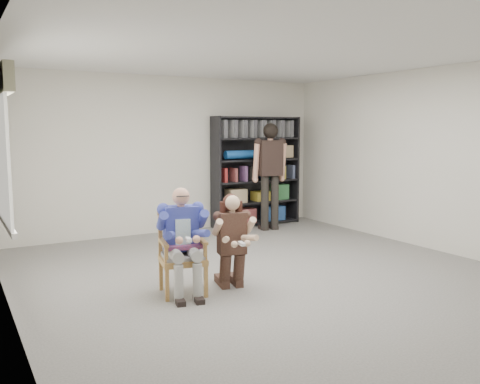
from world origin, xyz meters
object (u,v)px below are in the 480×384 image
kneeling_woman (233,242)px  bookshelf (256,171)px  armchair (183,253)px  standing_man (270,178)px  seated_man (182,241)px

kneeling_woman → bookshelf: bearing=66.4°
armchair → standing_man: 3.92m
bookshelf → kneeling_woman: bearing=-125.5°
kneeling_woman → standing_man: size_ratio=0.58×
kneeling_woman → standing_man: bearing=61.8°
standing_man → seated_man: bearing=-128.4°
kneeling_woman → standing_man: standing_man is taller
kneeling_woman → armchair: bearing=-179.7°
bookshelf → seated_man: bearing=-132.7°
bookshelf → standing_man: size_ratio=1.08×
armchair → standing_man: size_ratio=0.48×
armchair → bookshelf: size_ratio=0.45×
armchair → standing_man: bearing=54.1°
seated_man → standing_man: 3.90m
armchair → standing_man: (2.88, 2.60, 0.50)m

